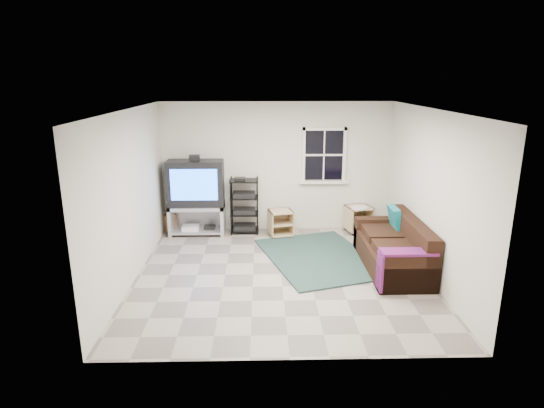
{
  "coord_description": "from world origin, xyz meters",
  "views": [
    {
      "loc": [
        -0.31,
        -6.72,
        3.06
      ],
      "look_at": [
        -0.14,
        0.4,
        1.06
      ],
      "focal_mm": 30.0,
      "sensor_mm": 36.0,
      "label": 1
    }
  ],
  "objects_px": {
    "av_rack": "(244,209)",
    "side_table_right": "(358,217)",
    "sofa": "(395,250)",
    "tv_unit": "(196,191)",
    "side_table_left": "(280,222)"
  },
  "relations": [
    {
      "from": "side_table_left",
      "to": "tv_unit",
      "type": "bearing_deg",
      "value": 175.02
    },
    {
      "from": "tv_unit",
      "to": "sofa",
      "type": "bearing_deg",
      "value": -27.43
    },
    {
      "from": "av_rack",
      "to": "side_table_right",
      "type": "relative_size",
      "value": 1.96
    },
    {
      "from": "av_rack",
      "to": "side_table_right",
      "type": "xyz_separation_m",
      "value": [
        2.31,
        -0.01,
        -0.18
      ]
    },
    {
      "from": "tv_unit",
      "to": "side_table_left",
      "type": "relative_size",
      "value": 3.06
    },
    {
      "from": "tv_unit",
      "to": "sofa",
      "type": "relative_size",
      "value": 0.81
    },
    {
      "from": "av_rack",
      "to": "side_table_left",
      "type": "relative_size",
      "value": 2.15
    },
    {
      "from": "side_table_left",
      "to": "sofa",
      "type": "bearing_deg",
      "value": -42.43
    },
    {
      "from": "av_rack",
      "to": "side_table_left",
      "type": "xyz_separation_m",
      "value": [
        0.71,
        -0.21,
        -0.21
      ]
    },
    {
      "from": "tv_unit",
      "to": "sofa",
      "type": "distance_m",
      "value": 3.95
    },
    {
      "from": "side_table_right",
      "to": "sofa",
      "type": "height_order",
      "value": "sofa"
    },
    {
      "from": "side_table_left",
      "to": "av_rack",
      "type": "bearing_deg",
      "value": 163.33
    },
    {
      "from": "tv_unit",
      "to": "sofa",
      "type": "height_order",
      "value": "tv_unit"
    },
    {
      "from": "av_rack",
      "to": "sofa",
      "type": "relative_size",
      "value": 0.57
    },
    {
      "from": "sofa",
      "to": "side_table_right",
      "type": "bearing_deg",
      "value": 96.81
    }
  ]
}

